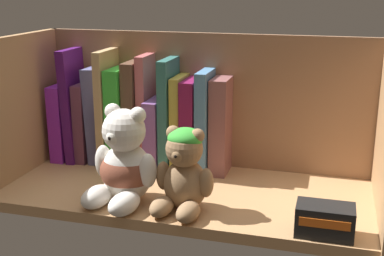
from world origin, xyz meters
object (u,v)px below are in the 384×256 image
object	(u,v)px
book_3	(101,114)
book_10	(182,122)
book_8	(160,131)
book_12	(207,120)
book_5	(124,115)
book_13	(222,125)
book_7	(148,110)
small_product_box	(325,220)
book_2	(88,121)
teddy_bear_larger	(125,165)
teddy_bear_smaller	(184,172)
book_1	(77,104)
book_9	(172,113)
book_11	(194,124)
book_0	(67,120)
book_6	(137,113)
book_4	(112,106)

from	to	relation	value
book_3	book_10	size ratio (longest dim) A/B	1.05
book_8	book_12	size ratio (longest dim) A/B	0.71
book_5	book_13	distance (cm)	21.69
book_3	book_7	world-z (taller)	book_7
book_8	small_product_box	xyz separation A→B (cm)	(35.32, -23.56, -5.02)
book_2	small_product_box	size ratio (longest dim) A/B	1.91
book_3	teddy_bear_larger	size ratio (longest dim) A/B	1.17
small_product_box	book_8	bearing A→B (deg)	146.30
book_8	teddy_bear_larger	world-z (taller)	teddy_bear_larger
teddy_bear_smaller	book_7	bearing A→B (deg)	124.22
book_3	book_7	size ratio (longest dim) A/B	0.87
book_12	book_1	bearing A→B (deg)	180.00
book_9	book_10	world-z (taller)	book_9
book_7	book_11	size ratio (longest dim) A/B	1.23
teddy_bear_larger	book_11	bearing A→B (deg)	70.39
book_0	teddy_bear_smaller	xyz separation A→B (cm)	(33.47, -20.76, -1.34)
book_5	book_11	bearing A→B (deg)	0.00
book_11	book_13	distance (cm)	5.93
book_10	book_8	bearing A→B (deg)	180.00
book_13	small_product_box	world-z (taller)	book_13
book_10	small_product_box	size ratio (longest dim) A/B	2.21
book_7	book_9	world-z (taller)	book_7
book_8	book_12	bearing A→B (deg)	0.00
book_1	book_2	bearing A→B (deg)	0.00
book_1	book_12	world-z (taller)	book_1
book_3	small_product_box	world-z (taller)	book_3
book_8	book_11	bearing A→B (deg)	0.00
book_6	book_8	bearing A→B (deg)	0.00
book_5	book_7	xyz separation A→B (cm)	(5.61, 0.00, 1.40)
book_1	book_12	bearing A→B (deg)	0.00
teddy_bear_smaller	small_product_box	size ratio (longest dim) A/B	1.65
book_11	small_product_box	size ratio (longest dim) A/B	2.16
book_4	teddy_bear_larger	size ratio (longest dim) A/B	1.39
book_13	teddy_bear_smaller	size ratio (longest dim) A/B	1.34
book_4	book_7	xyz separation A→B (cm)	(8.28, 0.00, -0.42)
book_4	book_7	distance (cm)	8.29
book_2	book_6	xyz separation A→B (cm)	(11.64, 0.00, 2.62)
teddy_bear_smaller	book_0	bearing A→B (deg)	148.19
book_2	book_1	bearing A→B (deg)	180.00
book_0	book_12	bearing A→B (deg)	0.00
book_2	book_4	xyz separation A→B (cm)	(5.85, 0.00, 3.75)
book_4	book_11	size ratio (longest dim) A/B	1.27
book_0	book_3	size ratio (longest dim) A/B	0.80
book_4	teddy_bear_larger	bearing A→B (deg)	-60.76
book_6	book_0	bearing A→B (deg)	180.00
book_5	book_7	size ratio (longest dim) A/B	0.88
book_9	book_10	xyz separation A→B (cm)	(2.23, 0.00, -1.75)
book_8	book_11	xyz separation A→B (cm)	(7.52, 0.00, 2.20)
book_4	book_12	xyz separation A→B (cm)	(21.21, 0.00, -1.72)
book_8	book_6	bearing A→B (deg)	180.00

